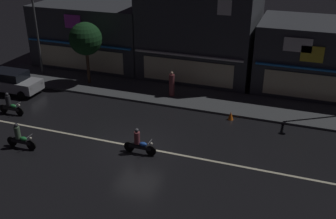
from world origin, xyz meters
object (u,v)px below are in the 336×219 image
object	(u,v)px
motorcycle_opposite_lane	(10,105)
traffic_cone	(231,116)
motorcycle_lead	(20,138)
parked_car_near_kerb	(12,81)
pedestrian_on_sidewalk	(172,85)
streetlamp_west	(33,18)
motorcycle_trailing_far	(139,143)

from	to	relation	value
motorcycle_opposite_lane	traffic_cone	world-z (taller)	motorcycle_opposite_lane
motorcycle_lead	parked_car_near_kerb	bearing A→B (deg)	-45.63
motorcycle_lead	motorcycle_opposite_lane	xyz separation A→B (m)	(-3.49, 3.39, 0.00)
pedestrian_on_sidewalk	streetlamp_west	bearing A→B (deg)	124.57
streetlamp_west	motorcycle_trailing_far	size ratio (longest dim) A/B	4.19
motorcycle_opposite_lane	motorcycle_trailing_far	world-z (taller)	same
motorcycle_lead	pedestrian_on_sidewalk	bearing A→B (deg)	-118.14
traffic_cone	motorcycle_trailing_far	bearing A→B (deg)	-124.06
motorcycle_trailing_far	traffic_cone	bearing A→B (deg)	-120.56
parked_car_near_kerb	motorcycle_opposite_lane	size ratio (longest dim) A/B	2.26
pedestrian_on_sidewalk	motorcycle_opposite_lane	xyz separation A→B (m)	(-9.14, -6.25, -0.35)
streetlamp_west	motorcycle_trailing_far	world-z (taller)	streetlamp_west
streetlamp_west	motorcycle_trailing_far	xyz separation A→B (m)	(12.71, -8.66, -4.15)
pedestrian_on_sidewalk	parked_car_near_kerb	distance (m)	11.96
streetlamp_west	motorcycle_trailing_far	bearing A→B (deg)	-34.26
traffic_cone	streetlamp_west	bearing A→B (deg)	170.21
pedestrian_on_sidewalk	motorcycle_trailing_far	distance (m)	7.99
streetlamp_west	traffic_cone	size ratio (longest dim) A/B	14.49
streetlamp_west	motorcycle_opposite_lane	bearing A→B (deg)	-68.82
streetlamp_west	pedestrian_on_sidewalk	xyz separation A→B (m)	(11.84, -0.73, -3.79)
motorcycle_lead	traffic_cone	xyz separation A→B (m)	(10.43, 7.50, -0.36)
parked_car_near_kerb	traffic_cone	bearing A→B (deg)	3.47
pedestrian_on_sidewalk	motorcycle_opposite_lane	distance (m)	11.08
streetlamp_west	parked_car_near_kerb	bearing A→B (deg)	-85.57
motorcycle_trailing_far	motorcycle_opposite_lane	bearing A→B (deg)	-6.03
parked_car_near_kerb	traffic_cone	xyz separation A→B (m)	(16.33, 0.99, -0.59)
pedestrian_on_sidewalk	motorcycle_lead	world-z (taller)	pedestrian_on_sidewalk
parked_car_near_kerb	pedestrian_on_sidewalk	bearing A→B (deg)	15.17
motorcycle_opposite_lane	traffic_cone	bearing A→B (deg)	15.25
motorcycle_trailing_far	traffic_cone	xyz separation A→B (m)	(3.91, 5.79, -0.36)
streetlamp_west	traffic_cone	world-z (taller)	streetlamp_west
streetlamp_west	pedestrian_on_sidewalk	bearing A→B (deg)	-3.52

